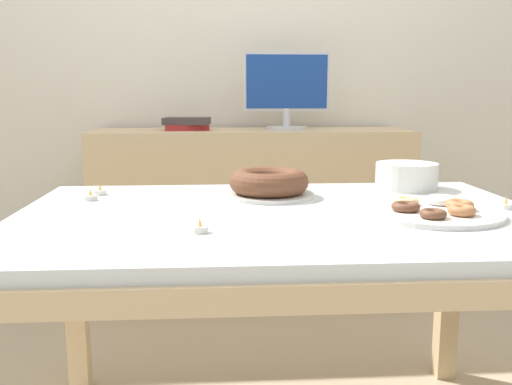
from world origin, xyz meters
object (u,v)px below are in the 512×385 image
(computer_monitor, at_px, (287,91))
(tealight_left_edge, at_px, (91,197))
(cake_chocolate_round, at_px, (269,184))
(tealight_right_edge, at_px, (506,206))
(plate_stack, at_px, (406,176))
(tealight_near_cakes, at_px, (200,229))
(tealight_centre, at_px, (100,192))
(book_stack, at_px, (187,124))
(pastry_platter, at_px, (434,211))

(computer_monitor, distance_m, tealight_left_edge, 1.35)
(cake_chocolate_round, bearing_deg, tealight_right_edge, -20.16)
(plate_stack, bearing_deg, tealight_near_cakes, -140.11)
(cake_chocolate_round, distance_m, tealight_left_edge, 0.55)
(plate_stack, bearing_deg, computer_monitor, 107.67)
(computer_monitor, xyz_separation_m, plate_stack, (0.30, -0.95, -0.29))
(tealight_left_edge, height_order, tealight_centre, same)
(tealight_near_cakes, relative_size, tealight_centre, 1.00)
(plate_stack, height_order, tealight_centre, plate_stack)
(tealight_centre, bearing_deg, cake_chocolate_round, -7.42)
(tealight_near_cakes, bearing_deg, book_stack, 94.00)
(cake_chocolate_round, distance_m, plate_stack, 0.50)
(pastry_platter, relative_size, tealight_near_cakes, 9.14)
(book_stack, distance_m, tealight_near_cakes, 1.54)
(plate_stack, distance_m, tealight_right_edge, 0.40)
(tealight_right_edge, xyz_separation_m, tealight_centre, (-1.20, 0.31, 0.00))
(book_stack, relative_size, tealight_right_edge, 5.92)
(cake_chocolate_round, distance_m, tealight_centre, 0.55)
(tealight_near_cakes, relative_size, tealight_left_edge, 1.00)
(book_stack, bearing_deg, tealight_left_edge, -102.46)
(tealight_near_cakes, distance_m, tealight_left_edge, 0.56)
(cake_chocolate_round, distance_m, tealight_right_edge, 0.70)
(computer_monitor, height_order, tealight_near_cakes, computer_monitor)
(cake_chocolate_round, relative_size, tealight_right_edge, 7.15)
(book_stack, bearing_deg, cake_chocolate_round, -73.72)
(book_stack, distance_m, tealight_centre, 1.04)
(computer_monitor, relative_size, tealight_left_edge, 10.60)
(pastry_platter, relative_size, tealight_left_edge, 9.14)
(tealight_near_cakes, xyz_separation_m, tealight_right_edge, (0.86, 0.22, 0.00))
(computer_monitor, relative_size, pastry_platter, 1.16)
(book_stack, xyz_separation_m, tealight_centre, (-0.23, -1.00, -0.16))
(computer_monitor, bearing_deg, tealight_near_cakes, -104.26)
(computer_monitor, relative_size, cake_chocolate_round, 1.48)
(computer_monitor, distance_m, plate_stack, 1.04)
(tealight_right_edge, bearing_deg, pastry_platter, -164.54)
(pastry_platter, bearing_deg, plate_stack, 81.47)
(cake_chocolate_round, bearing_deg, book_stack, 106.28)
(plate_stack, bearing_deg, cake_chocolate_round, -166.28)
(tealight_near_cakes, bearing_deg, tealight_left_edge, 128.59)
(book_stack, distance_m, plate_stack, 1.25)
(book_stack, xyz_separation_m, cake_chocolate_round, (0.31, -1.07, -0.13))
(plate_stack, height_order, tealight_right_edge, plate_stack)
(book_stack, xyz_separation_m, pastry_platter, (0.73, -1.37, -0.16))
(cake_chocolate_round, xyz_separation_m, plate_stack, (0.48, 0.12, 0.00))
(tealight_near_cakes, bearing_deg, tealight_right_edge, 14.18)
(tealight_centre, bearing_deg, computer_monitor, 53.94)
(computer_monitor, distance_m, tealight_right_edge, 1.43)
(tealight_centre, bearing_deg, tealight_left_edge, -96.22)
(book_stack, bearing_deg, pastry_platter, -61.92)
(book_stack, distance_m, tealight_left_edge, 1.13)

